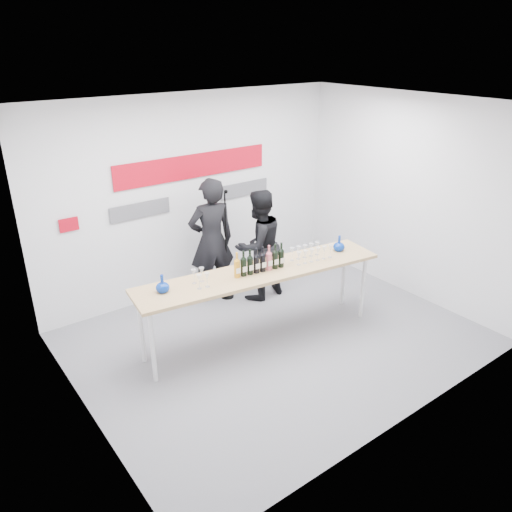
# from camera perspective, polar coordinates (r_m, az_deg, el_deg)

# --- Properties ---
(ground) EXTENTS (5.00, 5.00, 0.00)m
(ground) POSITION_cam_1_polar(r_m,az_deg,el_deg) (6.74, 2.33, -9.37)
(ground) COLOR slate
(ground) RESTS_ON ground
(back_wall) EXTENTS (5.00, 0.04, 3.00)m
(back_wall) POSITION_cam_1_polar(r_m,az_deg,el_deg) (7.62, -7.04, 6.92)
(back_wall) COLOR silver
(back_wall) RESTS_ON ground
(signage) EXTENTS (3.38, 0.02, 0.79)m
(signage) POSITION_cam_1_polar(r_m,az_deg,el_deg) (7.49, -7.42, 9.03)
(signage) COLOR #B50719
(signage) RESTS_ON back_wall
(tasting_table) EXTENTS (3.33, 1.10, 0.98)m
(tasting_table) POSITION_cam_1_polar(r_m,az_deg,el_deg) (6.32, 0.54, -2.32)
(tasting_table) COLOR tan
(tasting_table) RESTS_ON ground
(wine_bottles) EXTENTS (0.71, 0.17, 0.33)m
(wine_bottles) POSITION_cam_1_polar(r_m,az_deg,el_deg) (6.19, 0.41, -0.43)
(wine_bottles) COLOR #BF7F19
(wine_bottles) RESTS_ON tasting_table
(decanter_left) EXTENTS (0.16, 0.16, 0.21)m
(decanter_left) POSITION_cam_1_polar(r_m,az_deg,el_deg) (5.83, -10.66, -3.10)
(decanter_left) COLOR navy
(decanter_left) RESTS_ON tasting_table
(decanter_right) EXTENTS (0.16, 0.16, 0.21)m
(decanter_right) POSITION_cam_1_polar(r_m,az_deg,el_deg) (6.94, 9.48, 1.46)
(decanter_right) COLOR navy
(decanter_right) RESTS_ON tasting_table
(glasses_left) EXTENTS (0.19, 0.24, 0.18)m
(glasses_left) POSITION_cam_1_polar(r_m,az_deg,el_deg) (5.93, -6.36, -2.53)
(glasses_left) COLOR silver
(glasses_left) RESTS_ON tasting_table
(glasses_right) EXTENTS (0.56, 0.29, 0.18)m
(glasses_right) POSITION_cam_1_polar(r_m,az_deg,el_deg) (6.61, 6.21, 0.34)
(glasses_right) COLOR silver
(glasses_right) RESTS_ON tasting_table
(presenter_left) EXTENTS (0.77, 0.58, 1.89)m
(presenter_left) POSITION_cam_1_polar(r_m,az_deg,el_deg) (7.35, -5.11, 1.76)
(presenter_left) COLOR black
(presenter_left) RESTS_ON ground
(presenter_right) EXTENTS (0.86, 0.69, 1.69)m
(presenter_right) POSITION_cam_1_polar(r_m,az_deg,el_deg) (7.41, 0.29, 1.23)
(presenter_right) COLOR black
(presenter_right) RESTS_ON ground
(mic_stand) EXTENTS (0.20, 0.20, 1.72)m
(mic_stand) POSITION_cam_1_polar(r_m,az_deg,el_deg) (7.51, -3.37, -1.17)
(mic_stand) COLOR black
(mic_stand) RESTS_ON ground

